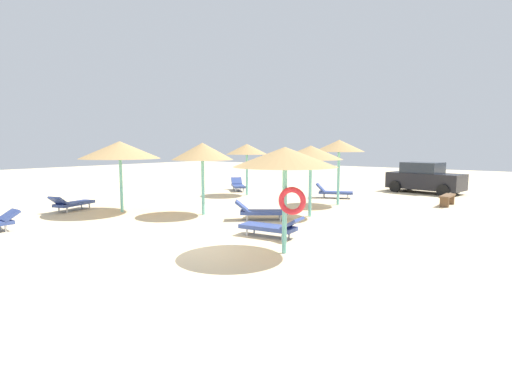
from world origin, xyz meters
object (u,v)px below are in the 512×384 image
object	(u,v)px
parasol_3	(120,150)
lounger_2	(333,192)
parasol_0	(311,153)
lounger_0	(260,211)
lounger_1	(238,185)
parasol_2	(339,146)
bench_1	(447,198)
parasol_6	(202,152)
lounger_4	(272,227)
parasol_4	(285,158)
parasol_1	(247,149)
parked_car	(425,178)
lounger_3	(72,203)

from	to	relation	value
parasol_3	lounger_2	bearing A→B (deg)	61.93
parasol_0	lounger_0	distance (m)	2.92
lounger_1	lounger_2	world-z (taller)	lounger_2
parasol_2	parasol_3	xyz separation A→B (m)	(-6.11, -7.11, -0.14)
lounger_2	bench_1	world-z (taller)	lounger_2
parasol_6	lounger_4	world-z (taller)	parasol_6
parasol_3	parasol_4	distance (m)	8.82
bench_1	parasol_4	bearing A→B (deg)	-97.26
parasol_0	lounger_0	bearing A→B (deg)	-122.70
parasol_2	lounger_4	size ratio (longest dim) A/B	1.49
lounger_0	lounger_1	bearing A→B (deg)	134.65
parasol_6	lounger_2	xyz separation A→B (m)	(1.77, 7.58, -2.14)
parasol_3	parasol_4	xyz separation A→B (m)	(8.72, -1.26, -0.11)
parasol_2	lounger_4	bearing A→B (deg)	-79.34
lounger_2	parasol_1	bearing A→B (deg)	-158.08
lounger_2	parasol_0	bearing A→B (deg)	-72.18
lounger_1	parked_car	size ratio (longest dim) A/B	0.43
lounger_3	bench_1	bearing A→B (deg)	42.15
lounger_0	parked_car	xyz separation A→B (m)	(2.44, 12.34, 0.51)
parasol_3	parked_car	world-z (taller)	parasol_3
parasol_0	parasol_3	distance (m)	7.58
parked_car	bench_1	bearing A→B (deg)	-64.06
lounger_2	lounger_0	bearing A→B (deg)	-84.89
parasol_0	lounger_3	distance (m)	10.00
parasol_2	bench_1	world-z (taller)	parasol_2
lounger_3	parked_car	world-z (taller)	parked_car
parasol_2	lounger_1	size ratio (longest dim) A/B	1.61
parasol_0	lounger_2	distance (m)	6.05
parasol_0	parasol_3	xyz separation A→B (m)	(-6.60, -3.72, 0.09)
parasol_3	parasol_2	bearing A→B (deg)	49.32
lounger_3	bench_1	distance (m)	16.26
lounger_1	lounger_4	distance (m)	12.31
lounger_1	lounger_2	size ratio (longest dim) A/B	0.92
parasol_0	lounger_1	size ratio (longest dim) A/B	1.48
parasol_2	bench_1	xyz separation A→B (m)	(4.02, 2.71, -2.31)
parasol_2	parasol_4	world-z (taller)	parasol_2
lounger_3	lounger_1	bearing A→B (deg)	85.73
lounger_4	parasol_1	bearing A→B (deg)	132.79
parasol_0	lounger_3	size ratio (longest dim) A/B	1.35
parasol_0	lounger_1	bearing A→B (deg)	147.02
parasol_2	parasol_6	xyz separation A→B (m)	(-3.02, -5.57, -0.19)
lounger_0	parasol_2	bearing A→B (deg)	83.15
parasol_3	lounger_3	size ratio (longest dim) A/B	1.59
parasol_3	lounger_0	world-z (taller)	parasol_3
parasol_3	lounger_2	xyz separation A→B (m)	(4.86, 9.12, -2.19)
bench_1	lounger_2	bearing A→B (deg)	-172.42
lounger_1	parked_car	bearing A→B (deg)	31.45
parasol_1	bench_1	bearing A→B (deg)	14.23
lounger_2	parked_car	world-z (taller)	parked_car
parasol_3	lounger_0	distance (m)	6.25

